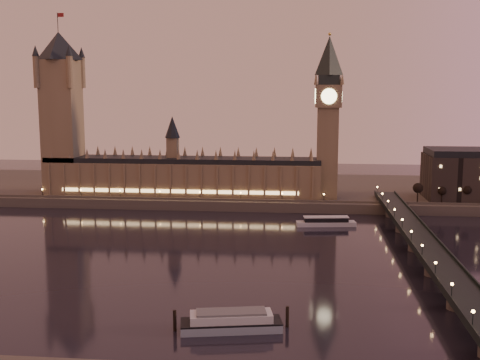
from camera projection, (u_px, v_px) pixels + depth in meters
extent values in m
plane|color=black|center=(217.00, 256.00, 273.92)|extent=(700.00, 700.00, 0.00)
cube|color=#423D35|center=(290.00, 190.00, 432.78)|extent=(560.00, 130.00, 6.00)
cube|color=brown|center=(182.00, 179.00, 394.31)|extent=(180.00, 26.00, 22.00)
cube|color=black|center=(182.00, 160.00, 392.41)|extent=(180.00, 22.00, 3.20)
cube|color=#FFCC7F|center=(178.00, 191.00, 381.94)|extent=(153.00, 0.25, 2.20)
cube|color=brown|center=(62.00, 128.00, 397.24)|extent=(22.00, 22.00, 88.00)
cone|color=black|center=(59.00, 46.00, 389.22)|extent=(31.68, 31.68, 18.00)
cylinder|color=black|center=(58.00, 22.00, 386.95)|extent=(0.44, 0.44, 12.00)
cube|color=maroon|center=(61.00, 15.00, 386.05)|extent=(4.00, 0.15, 2.50)
cube|color=brown|center=(327.00, 153.00, 382.29)|extent=(13.00, 13.00, 58.00)
cube|color=brown|center=(328.00, 96.00, 376.84)|extent=(16.00, 16.00, 14.00)
cylinder|color=#FFEAA5|center=(329.00, 96.00, 368.80)|extent=(9.60, 0.35, 9.60)
cylinder|color=#FFEAA5|center=(315.00, 96.00, 377.65)|extent=(0.35, 9.60, 9.60)
cube|color=black|center=(329.00, 80.00, 375.33)|extent=(13.00, 13.00, 6.00)
cone|color=black|center=(329.00, 55.00, 373.06)|extent=(17.68, 17.68, 24.00)
sphere|color=gold|center=(330.00, 34.00, 371.09)|extent=(2.00, 2.00, 2.00)
cube|color=black|center=(425.00, 245.00, 263.61)|extent=(13.00, 260.00, 2.00)
cube|color=black|center=(410.00, 241.00, 264.00)|extent=(0.60, 260.00, 1.00)
cube|color=black|center=(440.00, 242.00, 262.76)|extent=(0.60, 260.00, 1.00)
cylinder|color=black|center=(420.00, 197.00, 368.66)|extent=(0.70, 0.70, 7.95)
sphere|color=black|center=(421.00, 190.00, 368.03)|extent=(5.30, 5.30, 5.30)
cylinder|color=black|center=(445.00, 197.00, 367.20)|extent=(0.70, 0.70, 7.95)
sphere|color=black|center=(445.00, 190.00, 366.57)|extent=(5.30, 5.30, 5.30)
cylinder|color=black|center=(470.00, 198.00, 365.74)|extent=(0.70, 0.70, 7.95)
sphere|color=black|center=(470.00, 191.00, 365.11)|extent=(5.30, 5.30, 5.30)
cube|color=silver|center=(326.00, 224.00, 334.86)|extent=(33.41, 11.24, 2.40)
cube|color=black|center=(326.00, 219.00, 334.50)|extent=(24.79, 8.88, 2.40)
cube|color=silver|center=(326.00, 217.00, 334.29)|extent=(25.48, 9.24, 0.44)
cube|color=gray|center=(231.00, 326.00, 190.34)|extent=(33.05, 14.81, 2.59)
cube|color=black|center=(231.00, 322.00, 190.10)|extent=(33.05, 14.81, 0.50)
cube|color=silver|center=(231.00, 317.00, 189.87)|extent=(26.98, 12.71, 2.59)
cube|color=#595B5E|center=(231.00, 312.00, 189.62)|extent=(22.87, 10.98, 0.70)
cylinder|color=black|center=(175.00, 321.00, 189.44)|extent=(1.10, 1.10, 6.79)
cylinder|color=black|center=(287.00, 317.00, 192.57)|extent=(1.10, 1.10, 6.79)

